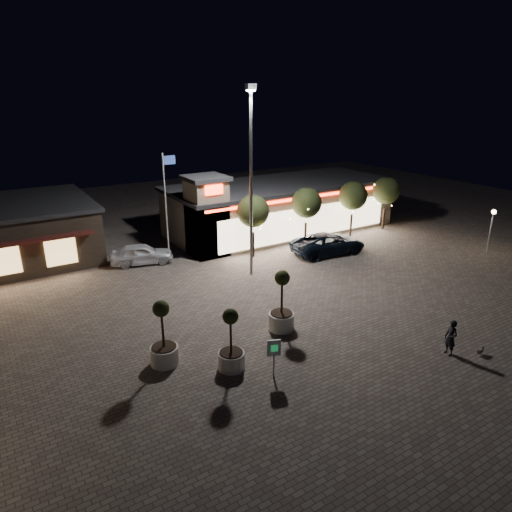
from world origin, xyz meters
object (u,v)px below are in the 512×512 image
white_sedan (142,254)px  valet_sign (274,351)px  pickup_truck (328,243)px  planter_left (164,345)px  pedestrian (451,338)px  planter_mid (231,351)px

white_sedan → valet_sign: bearing=-162.7°
pickup_truck → valet_sign: 17.03m
pickup_truck → planter_left: size_ratio=1.84×
pedestrian → planter_left: planter_left is taller
valet_sign → white_sedan: bearing=91.1°
pedestrian → valet_sign: size_ratio=0.98×
pickup_truck → planter_left: (-16.49, -7.78, 0.17)m
pickup_truck → valet_sign: bearing=138.1°
pickup_truck → planter_mid: (-14.05, -9.76, 0.11)m
planter_mid → pickup_truck: bearing=34.8°
planter_left → white_sedan: bearing=75.5°
planter_mid → pedestrian: bearing=-25.5°
pickup_truck → planter_mid: size_ratio=1.96×
pickup_truck → valet_sign: valet_sign is taller
pedestrian → planter_left: bearing=-109.1°
pickup_truck → white_sedan: size_ratio=1.32×
pedestrian → planter_mid: 10.48m
planter_mid → valet_sign: 2.03m
pedestrian → valet_sign: (-8.16, 2.99, 0.38)m
valet_sign → planter_mid: bearing=130.6°
planter_left → valet_sign: planter_left is taller
pedestrian → planter_left: (-11.90, 6.49, 0.10)m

